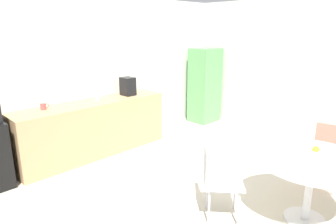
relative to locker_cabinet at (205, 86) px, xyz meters
The scene contains 11 objects.
ground_plane 3.70m from the locker_cabinet, 135.00° to the right, with size 6.00×6.00×0.00m, color beige.
wall_back 2.63m from the locker_cabinet, 169.99° to the left, with size 6.00×0.10×2.60m, color silver.
counter_block 2.81m from the locker_cabinet, behind, with size 2.56×0.60×0.90m, color tan.
locker_cabinet is the anchor object (origin of this frame).
round_table 3.80m from the locker_cabinet, 123.93° to the right, with size 1.19×1.19×0.75m.
chair_coral 3.21m from the locker_cabinet, 110.48° to the right, with size 0.48×0.48×0.83m.
chair_gray 3.69m from the locker_cabinet, 139.39° to the right, with size 0.59×0.59×0.83m.
fruit_bowl 3.75m from the locker_cabinet, 123.30° to the right, with size 0.22×0.22×0.11m.
mug_white 2.64m from the locker_cabinet, behind, with size 0.13×0.08×0.09m.
mug_green 3.55m from the locker_cabinet, behind, with size 0.13×0.08×0.09m.
coffee_maker 2.07m from the locker_cabinet, behind, with size 0.20×0.24×0.32m, color black.
Camera 1 is at (-2.68, -1.60, 2.06)m, focal length 32.15 mm.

